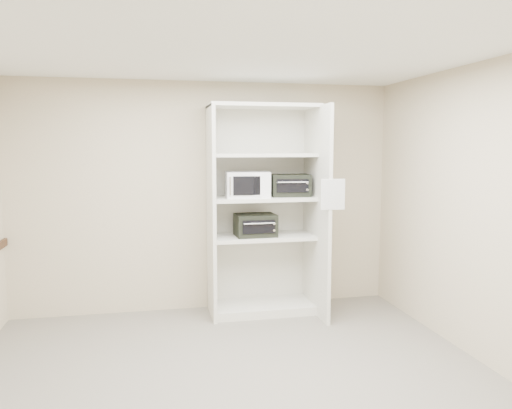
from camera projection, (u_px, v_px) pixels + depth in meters
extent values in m
cube|color=#6A645C|center=(235.00, 382.00, 4.14)|extent=(4.50, 4.00, 0.01)
cube|color=white|center=(233.00, 48.00, 3.83)|extent=(4.50, 4.00, 0.01)
cube|color=#C5B996|center=(206.00, 197.00, 5.93)|extent=(4.50, 0.02, 2.70)
cube|color=#C5B996|center=(314.00, 292.00, 2.04)|extent=(4.50, 0.02, 2.70)
cube|color=#C5B996|center=(482.00, 214.00, 4.45)|extent=(0.02, 4.00, 2.70)
cube|color=silver|center=(211.00, 213.00, 5.64)|extent=(0.04, 0.60, 2.40)
cube|color=silver|center=(317.00, 212.00, 5.74)|extent=(0.04, 0.90, 2.40)
cube|color=silver|center=(257.00, 208.00, 6.06)|extent=(1.24, 0.02, 2.40)
cube|color=silver|center=(262.00, 307.00, 5.91)|extent=(1.16, 0.56, 0.10)
cube|color=silver|center=(263.00, 237.00, 5.82)|extent=(1.16, 0.56, 0.04)
cube|color=silver|center=(263.00, 198.00, 5.76)|extent=(1.16, 0.56, 0.04)
cube|color=silver|center=(263.00, 155.00, 5.71)|extent=(1.16, 0.56, 0.04)
cube|color=silver|center=(263.00, 106.00, 5.64)|extent=(1.24, 0.60, 0.04)
cube|color=white|center=(247.00, 184.00, 5.69)|extent=(0.51, 0.40, 0.29)
cube|color=black|center=(290.00, 185.00, 5.81)|extent=(0.48, 0.38, 0.25)
cube|color=black|center=(255.00, 225.00, 5.74)|extent=(0.47, 0.36, 0.25)
cube|color=white|center=(333.00, 194.00, 5.27)|extent=(0.25, 0.03, 0.32)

